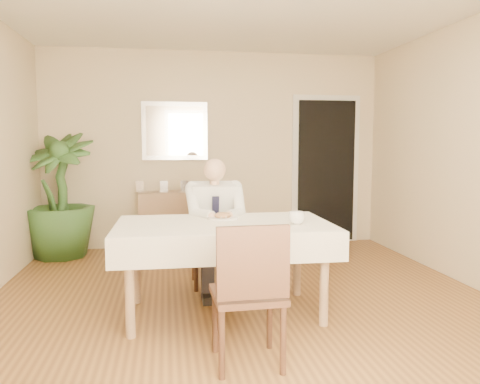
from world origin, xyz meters
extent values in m
plane|color=brown|center=(0.00, 0.00, 0.00)|extent=(5.00, 5.00, 0.00)
cube|color=beige|center=(0.00, 2.50, 1.30)|extent=(4.50, 0.02, 2.60)
cube|color=beige|center=(0.00, -2.50, 1.30)|extent=(4.50, 0.02, 2.60)
cube|color=silver|center=(0.00, -2.48, 1.45)|extent=(1.34, 0.02, 1.44)
cube|color=white|center=(0.00, -2.46, 1.45)|extent=(1.18, 0.02, 1.28)
cube|color=silver|center=(1.55, 2.48, 1.00)|extent=(0.96, 0.03, 2.10)
cube|color=black|center=(1.55, 2.45, 1.00)|extent=(0.80, 0.05, 1.95)
cube|color=silver|center=(-0.54, 2.48, 1.55)|extent=(0.86, 0.03, 0.76)
cube|color=white|center=(-0.54, 2.46, 1.55)|extent=(0.74, 0.02, 0.64)
cube|color=#8B694A|center=(-0.21, -0.11, 0.72)|extent=(1.61, 0.92, 0.04)
cube|color=#F9EECD|center=(-0.21, -0.11, 0.75)|extent=(1.71, 1.02, 0.01)
cube|color=#F9EECD|center=(-0.21, -0.61, 0.64)|extent=(1.70, 0.04, 0.22)
cube|color=#F9EECD|center=(-0.21, 0.39, 0.64)|extent=(1.70, 0.04, 0.22)
cube|color=#F9EECD|center=(-1.06, -0.11, 0.64)|extent=(0.03, 1.00, 0.22)
cube|color=#F9EECD|center=(0.64, -0.11, 0.64)|extent=(0.03, 1.00, 0.22)
cylinder|color=#8B694A|center=(-0.93, -0.48, 0.35)|extent=(0.07, 0.07, 0.70)
cylinder|color=#8B694A|center=(0.51, -0.48, 0.35)|extent=(0.07, 0.07, 0.70)
cylinder|color=#8B694A|center=(-0.93, 0.26, 0.35)|extent=(0.07, 0.07, 0.70)
cylinder|color=#8B694A|center=(0.51, 0.26, 0.35)|extent=(0.07, 0.07, 0.70)
cube|color=#3C1E12|center=(-0.21, 0.69, 0.45)|extent=(0.45, 0.45, 0.04)
cube|color=#3C1E12|center=(-0.21, 0.89, 0.71)|extent=(0.44, 0.05, 0.44)
cylinder|color=#3C1E12|center=(-0.39, 0.50, 0.22)|extent=(0.04, 0.04, 0.43)
cylinder|color=#3C1E12|center=(-0.02, 0.50, 0.22)|extent=(0.04, 0.04, 0.43)
cylinder|color=#3C1E12|center=(-0.39, 0.87, 0.22)|extent=(0.04, 0.04, 0.43)
cylinder|color=#3C1E12|center=(-0.02, 0.87, 0.22)|extent=(0.04, 0.04, 0.43)
cube|color=#3C1E12|center=(-0.17, -0.99, 0.44)|extent=(0.45, 0.45, 0.04)
cube|color=#3C1E12|center=(-0.17, -1.19, 0.70)|extent=(0.43, 0.05, 0.43)
cylinder|color=#3C1E12|center=(-0.35, -1.18, 0.21)|extent=(0.04, 0.04, 0.42)
cylinder|color=#3C1E12|center=(0.02, -1.18, 0.21)|extent=(0.04, 0.04, 0.42)
cylinder|color=#3C1E12|center=(-0.35, -0.81, 0.21)|extent=(0.04, 0.04, 0.42)
cylinder|color=#3C1E12|center=(0.02, -0.81, 0.21)|extent=(0.04, 0.04, 0.42)
cube|color=white|center=(-0.21, 0.65, 0.75)|extent=(0.42, 0.31, 0.55)
cube|color=black|center=(-0.21, 0.52, 0.72)|extent=(0.07, 0.08, 0.36)
cylinder|color=tan|center=(-0.21, 0.60, 1.03)|extent=(0.09, 0.09, 0.08)
sphere|color=tan|center=(-0.21, 0.58, 1.14)|extent=(0.21, 0.21, 0.21)
cube|color=black|center=(-0.31, 0.45, 0.52)|extent=(0.13, 0.42, 0.13)
cube|color=black|center=(-0.11, 0.45, 0.52)|extent=(0.13, 0.42, 0.13)
cube|color=black|center=(-0.31, 0.27, 0.23)|extent=(0.11, 0.12, 0.45)
cube|color=black|center=(-0.11, 0.27, 0.23)|extent=(0.11, 0.12, 0.45)
cube|color=black|center=(-0.31, 0.21, 0.04)|extent=(0.11, 0.26, 0.07)
cube|color=black|center=(-0.11, 0.21, 0.04)|extent=(0.11, 0.26, 0.07)
cylinder|color=white|center=(-0.19, 0.07, 0.76)|extent=(0.26, 0.26, 0.02)
ellipsoid|color=brown|center=(-0.19, 0.07, 0.78)|extent=(0.14, 0.14, 0.06)
cylinder|color=silver|center=(-0.15, 0.01, 0.78)|extent=(0.01, 0.13, 0.01)
cylinder|color=silver|center=(-0.23, 0.01, 0.78)|extent=(0.01, 0.13, 0.01)
imported|color=white|center=(0.36, -0.27, 0.80)|extent=(0.16, 0.16, 0.10)
cube|color=#8B694A|center=(-0.54, 2.32, 0.38)|extent=(0.96, 0.33, 0.76)
cube|color=silver|center=(-1.00, 2.37, 0.83)|extent=(0.10, 0.02, 0.14)
cube|color=silver|center=(-0.69, 2.34, 0.83)|extent=(0.10, 0.02, 0.14)
cube|color=silver|center=(-0.42, 2.33, 0.83)|extent=(0.10, 0.02, 0.14)
imported|color=#2C5020|center=(-1.95, 2.12, 0.76)|extent=(1.09, 1.09, 1.52)
camera|label=1|loc=(-0.66, -3.79, 1.39)|focal=35.00mm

